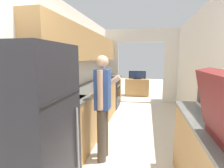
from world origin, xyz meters
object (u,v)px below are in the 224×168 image
Objects in this scene: refrigerator at (29,133)px; television at (137,75)px; microwave at (219,97)px; knife at (111,75)px; range_oven at (109,92)px; tv_cabinet at (137,87)px; person at (103,105)px.

television is at bearing 82.65° from refrigerator.
knife is (-2.01, 3.61, -0.14)m from microwave.
range_oven is at bearing -114.24° from television.
microwave reaches higher than television.
refrigerator is 5.62m from television.
tv_cabinet is 3.35× the size of knife.
tv_cabinet is 0.50m from television.
person is 2.34× the size of television.
television is at bearing 19.18° from knife.
refrigerator is at bearing 156.05° from person.
microwave reaches higher than range_oven.
knife is at bearing -123.76° from tv_cabinet.
refrigerator reaches higher than microwave.
range_oven is 3.79× the size of knife.
microwave is 4.13m from knife.
range_oven is 1.95m from tv_cabinet.
tv_cabinet is 1.60m from knife.
television reaches higher than tv_cabinet.
refrigerator is 2.07m from microwave.
person reaches higher than knife.
television is at bearing -90.00° from tv_cabinet.
range_oven is 1.60× the size of television.
television is (0.72, 5.58, 0.01)m from refrigerator.
range_oven is 1.95m from television.
refrigerator is 5.69m from tv_cabinet.
refrigerator is 1.75× the size of tv_cabinet.
knife is at bearing 119.11° from microwave.
tv_cabinet is at bearing 20.11° from knife.
refrigerator is at bearing -124.74° from knife.
person is (0.46, 1.04, 0.01)m from refrigerator.
microwave is 0.56× the size of tv_cabinet.
knife is at bearing -124.69° from television.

